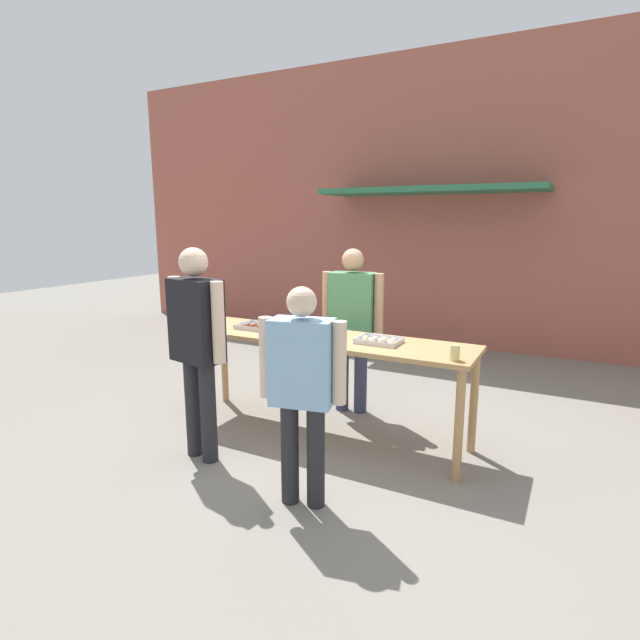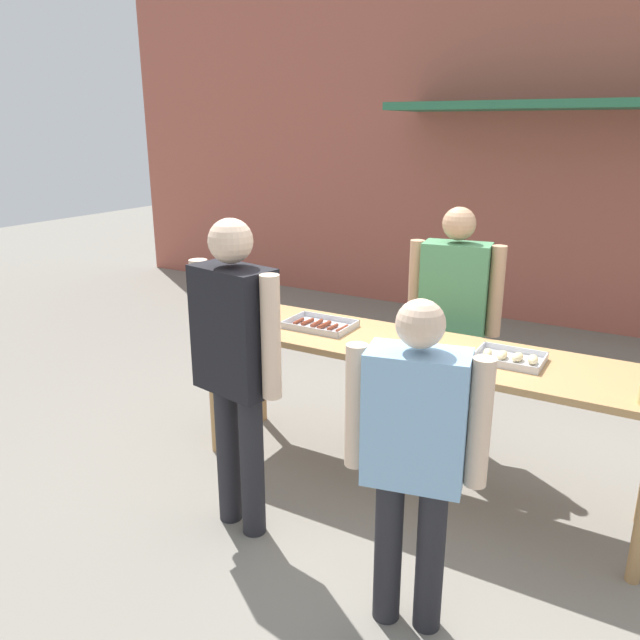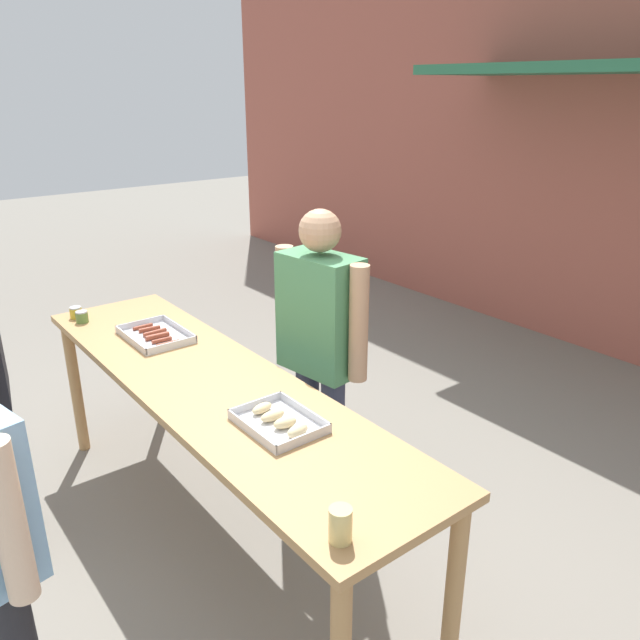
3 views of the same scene
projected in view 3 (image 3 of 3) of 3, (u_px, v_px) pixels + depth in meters
name	position (u px, v px, depth m)	size (l,w,h in m)	color
ground_plane	(221.00, 537.00, 3.36)	(24.00, 24.00, 0.00)	gray
serving_table	(211.00, 399.00, 3.06)	(2.80, 0.69, 0.94)	tan
food_tray_sausages	(156.00, 336.00, 3.52)	(0.43, 0.30, 0.04)	silver
food_tray_buns	(279.00, 422.00, 2.61)	(0.37, 0.28, 0.05)	silver
condiment_jar_mustard	(76.00, 312.00, 3.81)	(0.07, 0.07, 0.07)	gold
condiment_jar_ketchup	(82.00, 317.00, 3.74)	(0.07, 0.07, 0.07)	#567A38
beer_cup	(340.00, 525.00, 1.94)	(0.08, 0.08, 0.12)	#DBC67A
person_server_behind_table	(320.00, 337.00, 3.36)	(0.64, 0.30, 1.70)	#333851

